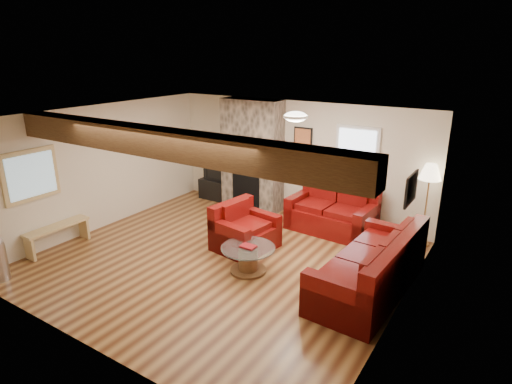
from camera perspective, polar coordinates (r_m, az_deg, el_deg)
room at (r=7.15m, az=-4.77°, el=-0.05°), size 8.00×8.00×8.00m
oak_beam at (r=5.96m, az=-12.36°, el=6.43°), size 6.00×0.36×0.38m
chimney_breast at (r=9.67m, az=-0.55°, el=4.73°), size 1.40×0.67×2.50m
back_window at (r=8.77m, az=13.26°, el=5.03°), size 0.90×0.08×1.10m
hatch_window at (r=8.35m, az=-27.84°, el=1.98°), size 0.08×1.00×0.90m
ceiling_dome at (r=7.14m, az=5.29°, el=9.75°), size 0.40×0.40×0.18m
artwork_back at (r=9.19m, az=6.25°, el=6.97°), size 0.42×0.06×0.52m
artwork_right at (r=6.05m, az=19.90°, el=0.42°), size 0.06×0.55×0.42m
sofa_three at (r=6.73m, az=14.92°, el=-9.07°), size 1.15×2.48×0.94m
loveseat at (r=8.74m, az=10.04°, el=-2.36°), size 1.74×1.06×0.89m
armchair_red at (r=7.86m, az=-1.43°, el=-4.70°), size 1.06×1.16×0.84m
coffee_table at (r=7.15m, az=-1.05°, el=-8.96°), size 0.90×0.90×0.47m
tv_cabinet at (r=10.52m, az=-4.95°, el=0.29°), size 0.98×0.39×0.49m
television at (r=10.38m, az=-5.02°, el=2.76°), size 0.78×0.10×0.45m
floor_lamp at (r=8.32m, az=22.18°, el=1.92°), size 0.40×0.40×1.57m
pine_bench at (r=8.73m, az=-24.87°, el=-5.46°), size 0.28×1.20×0.45m
coal_bucket at (r=9.44m, az=-3.40°, el=-2.49°), size 0.30×0.30×0.29m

